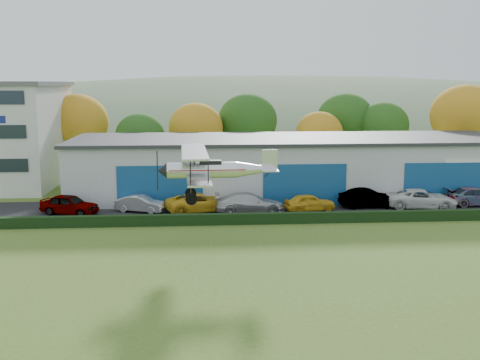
{
  "coord_description": "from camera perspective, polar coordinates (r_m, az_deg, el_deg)",
  "views": [
    {
      "loc": [
        -4.05,
        -25.57,
        10.22
      ],
      "look_at": [
        -1.21,
        11.64,
        4.05
      ],
      "focal_mm": 43.8,
      "sensor_mm": 36.0,
      "label": 1
    }
  ],
  "objects": [
    {
      "name": "car_7",
      "position": [
        53.15,
        22.01,
        -1.51
      ],
      "size": [
        5.18,
        2.14,
        1.5
      ],
      "primitive_type": "imported",
      "rotation": [
        0.0,
        0.0,
        1.58
      ],
      "color": "gray",
      "rests_on": "apron"
    },
    {
      "name": "hangar",
      "position": [
        54.83,
        5.19,
        1.43
      ],
      "size": [
        40.6,
        12.6,
        5.3
      ],
      "color": "#B2B7BC",
      "rests_on": "ground"
    },
    {
      "name": "hedge",
      "position": [
        43.48,
        5.1,
        -3.7
      ],
      "size": [
        46.0,
        0.6,
        0.8
      ],
      "primitive_type": "cube",
      "color": "black",
      "rests_on": "ground"
    },
    {
      "name": "car_2",
      "position": [
        46.94,
        -3.95,
        -2.2
      ],
      "size": [
        5.91,
        4.01,
        1.5
      ],
      "primitive_type": "imported",
      "rotation": [
        0.0,
        0.0,
        1.88
      ],
      "color": "gold",
      "rests_on": "apron"
    },
    {
      "name": "apron",
      "position": [
        48.19,
        4.16,
        -2.84
      ],
      "size": [
        48.0,
        9.0,
        0.05
      ],
      "primitive_type": "cube",
      "color": "black",
      "rests_on": "ground"
    },
    {
      "name": "biplane",
      "position": [
        35.26,
        -2.74,
        1.15
      ],
      "size": [
        7.29,
        8.3,
        3.12
      ],
      "rotation": [
        0.0,
        0.0,
        0.02
      ],
      "color": "silver"
    },
    {
      "name": "car_0",
      "position": [
        47.87,
        -16.29,
        -2.29
      ],
      "size": [
        4.98,
        3.35,
        1.57
      ],
      "primitive_type": "imported",
      "rotation": [
        0.0,
        0.0,
        1.22
      ],
      "color": "gray",
      "rests_on": "apron"
    },
    {
      "name": "car_1",
      "position": [
        47.48,
        -9.65,
        -2.28
      ],
      "size": [
        4.31,
        2.71,
        1.34
      ],
      "primitive_type": "imported",
      "rotation": [
        0.0,
        0.0,
        1.23
      ],
      "color": "silver",
      "rests_on": "apron"
    },
    {
      "name": "car_5",
      "position": [
        49.56,
        12.41,
        -1.75
      ],
      "size": [
        4.76,
        1.69,
        1.56
      ],
      "primitive_type": "imported",
      "rotation": [
        0.0,
        0.0,
        1.58
      ],
      "color": "gray",
      "rests_on": "apron"
    },
    {
      "name": "distant_hills",
      "position": [
        167.2,
        -4.43,
        1.37
      ],
      "size": [
        430.0,
        196.0,
        56.0
      ],
      "color": "#4C6642",
      "rests_on": "ground"
    },
    {
      "name": "car_4",
      "position": [
        47.48,
        6.79,
        -2.18
      ],
      "size": [
        4.32,
        2.37,
        1.39
      ],
      "primitive_type": "imported",
      "rotation": [
        0.0,
        0.0,
        1.75
      ],
      "color": "gold",
      "rests_on": "apron"
    },
    {
      "name": "tree_belt",
      "position": [
        66.53,
        -0.12,
        5.42
      ],
      "size": [
        75.7,
        13.22,
        10.12
      ],
      "color": "#3D2614",
      "rests_on": "ground"
    },
    {
      "name": "car_3",
      "position": [
        46.45,
        0.95,
        -2.25
      ],
      "size": [
        5.51,
        2.3,
        1.59
      ],
      "primitive_type": "imported",
      "rotation": [
        0.0,
        0.0,
        1.56
      ],
      "color": "silver",
      "rests_on": "apron"
    },
    {
      "name": "car_6",
      "position": [
        50.42,
        17.3,
        -1.76
      ],
      "size": [
        6.01,
        3.52,
        1.57
      ],
      "primitive_type": "imported",
      "rotation": [
        0.0,
        0.0,
        1.4
      ],
      "color": "silver",
      "rests_on": "apron"
    },
    {
      "name": "ground",
      "position": [
        27.83,
        4.41,
        -12.18
      ],
      "size": [
        300.0,
        300.0,
        0.0
      ],
      "primitive_type": "plane",
      "color": "#44621F",
      "rests_on": "ground"
    }
  ]
}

